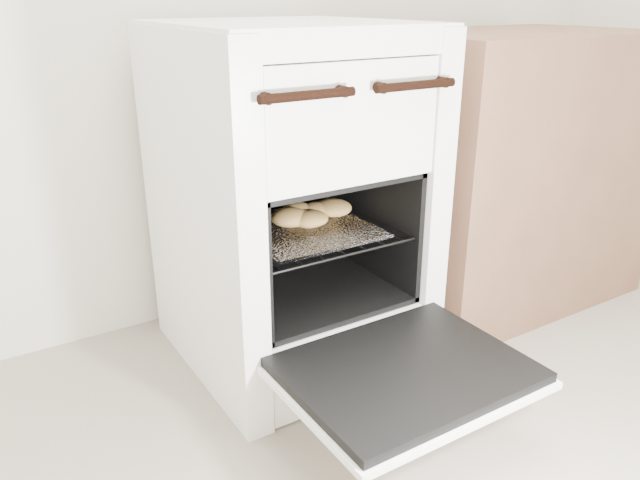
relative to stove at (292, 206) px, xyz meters
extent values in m
cube|color=white|center=(0.00, 0.01, 0.01)|extent=(0.55, 0.58, 0.84)
cylinder|color=black|center=(-0.13, -0.30, 0.32)|extent=(0.20, 0.02, 0.02)
cylinder|color=black|center=(0.13, -0.30, 0.32)|extent=(0.20, 0.02, 0.02)
cube|color=black|center=(0.00, -0.46, -0.22)|extent=(0.48, 0.37, 0.02)
cube|color=white|center=(0.00, -0.46, -0.24)|extent=(0.49, 0.38, 0.01)
cylinder|color=black|center=(-0.20, -0.06, -0.05)|extent=(0.01, 0.38, 0.01)
cylinder|color=black|center=(0.20, -0.06, -0.05)|extent=(0.01, 0.38, 0.01)
cylinder|color=black|center=(0.00, -0.24, -0.05)|extent=(0.39, 0.01, 0.01)
cylinder|color=black|center=(0.00, 0.12, -0.05)|extent=(0.39, 0.01, 0.01)
cylinder|color=black|center=(-0.16, -0.06, -0.05)|extent=(0.01, 0.37, 0.01)
cylinder|color=black|center=(-0.11, -0.06, -0.05)|extent=(0.01, 0.37, 0.01)
cylinder|color=black|center=(-0.05, -0.06, -0.05)|extent=(0.01, 0.37, 0.01)
cylinder|color=black|center=(0.00, -0.06, -0.05)|extent=(0.01, 0.37, 0.01)
cylinder|color=black|center=(0.05, -0.06, -0.05)|extent=(0.01, 0.37, 0.01)
cylinder|color=black|center=(0.11, -0.06, -0.05)|extent=(0.01, 0.37, 0.01)
cylinder|color=black|center=(0.16, -0.06, -0.05)|extent=(0.01, 0.37, 0.01)
cube|color=white|center=(0.00, -0.08, -0.04)|extent=(0.31, 0.27, 0.01)
ellipsoid|color=tan|center=(0.00, -0.04, -0.02)|extent=(0.12, 0.12, 0.04)
ellipsoid|color=tan|center=(-0.02, -0.03, -0.02)|extent=(0.13, 0.13, 0.04)
ellipsoid|color=tan|center=(0.02, -0.06, -0.02)|extent=(0.12, 0.12, 0.04)
ellipsoid|color=tan|center=(0.11, -0.02, -0.02)|extent=(0.14, 0.14, 0.04)
ellipsoid|color=tan|center=(0.01, -0.06, -0.02)|extent=(0.11, 0.11, 0.04)
ellipsoid|color=tan|center=(0.07, -0.01, -0.02)|extent=(0.12, 0.12, 0.04)
ellipsoid|color=tan|center=(0.02, 0.01, -0.02)|extent=(0.11, 0.11, 0.04)
cube|color=brown|center=(0.74, -0.01, -0.01)|extent=(0.81, 0.54, 0.81)
camera|label=1|loc=(-0.72, -1.29, 0.49)|focal=35.00mm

